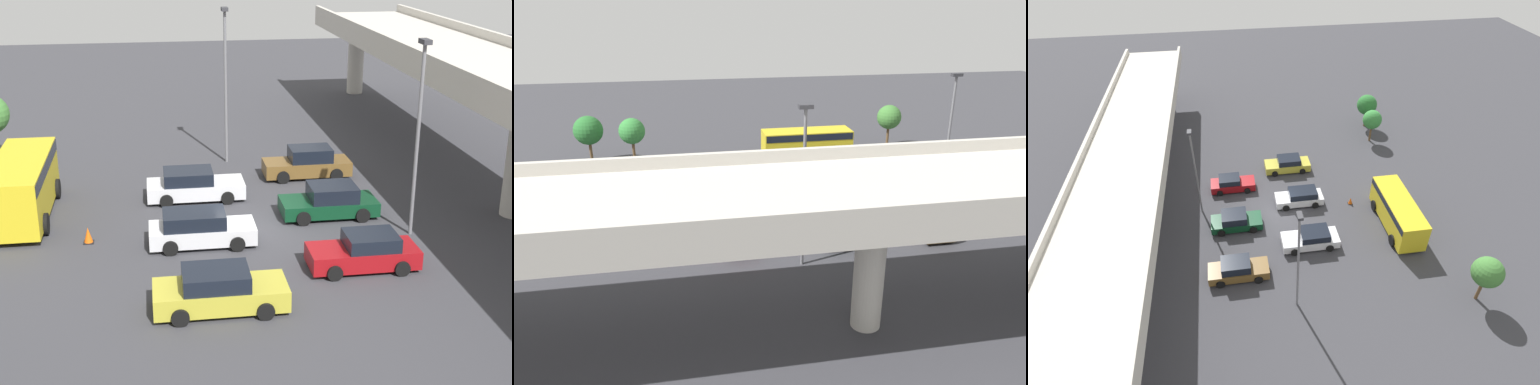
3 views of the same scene
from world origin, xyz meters
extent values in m
plane|color=#38383D|center=(0.00, 0.00, 0.00)|extent=(116.93, 116.93, 0.00)
cube|color=#BCB7AD|center=(0.00, 12.77, 6.07)|extent=(54.57, 6.97, 0.90)
cube|color=#BCB7AD|center=(0.00, 9.44, 6.79)|extent=(54.57, 0.30, 0.55)
cube|color=#BCB7AD|center=(0.00, 16.11, 6.79)|extent=(54.57, 0.30, 0.55)
cylinder|color=#BCB7AD|center=(0.00, 12.77, 2.81)|extent=(1.28, 1.28, 5.62)
cube|color=brown|center=(-6.87, 4.28, 0.56)|extent=(1.78, 4.68, 0.74)
cube|color=black|center=(-6.87, 4.46, 1.29)|extent=(1.64, 2.23, 0.72)
cylinder|color=black|center=(-5.96, 2.83, 0.34)|extent=(0.22, 0.68, 0.68)
cylinder|color=black|center=(-7.78, 2.83, 0.34)|extent=(0.22, 0.68, 0.68)
cylinder|color=black|center=(-5.96, 5.73, 0.34)|extent=(0.22, 0.68, 0.68)
cylinder|color=black|center=(-7.78, 5.73, 0.34)|extent=(0.22, 0.68, 0.68)
cube|color=silver|center=(-4.37, -1.90, 0.53)|extent=(1.98, 4.80, 0.71)
cube|color=black|center=(-4.37, -2.27, 1.20)|extent=(1.83, 2.41, 0.62)
cylinder|color=black|center=(-5.38, -0.42, 0.32)|extent=(0.22, 0.65, 0.65)
cylinder|color=black|center=(-3.35, -0.42, 0.32)|extent=(0.22, 0.65, 0.65)
cylinder|color=black|center=(-5.38, -3.39, 0.32)|extent=(0.22, 0.65, 0.65)
cylinder|color=black|center=(-3.35, -3.39, 0.32)|extent=(0.22, 0.65, 0.65)
cube|color=#0C381E|center=(-1.18, 4.09, 0.50)|extent=(1.98, 4.48, 0.64)
cube|color=black|center=(-1.18, 4.26, 1.17)|extent=(1.82, 2.17, 0.69)
cylinder|color=black|center=(-0.17, 2.70, 0.33)|extent=(0.22, 0.66, 0.66)
cylinder|color=black|center=(-2.20, 2.70, 0.33)|extent=(0.22, 0.66, 0.66)
cylinder|color=black|center=(-0.17, 5.47, 0.33)|extent=(0.22, 0.66, 0.66)
cylinder|color=black|center=(-2.20, 5.47, 0.33)|extent=(0.22, 0.66, 0.66)
cube|color=silver|center=(1.21, -2.00, 0.53)|extent=(1.81, 4.50, 0.70)
cube|color=black|center=(1.21, -2.34, 1.19)|extent=(1.67, 2.62, 0.62)
cylinder|color=black|center=(0.28, -0.61, 0.32)|extent=(0.22, 0.64, 0.64)
cylinder|color=black|center=(2.13, -0.61, 0.32)|extent=(0.22, 0.64, 0.64)
cylinder|color=black|center=(0.28, -3.39, 0.32)|extent=(0.22, 0.64, 0.64)
cylinder|color=black|center=(2.13, -3.39, 0.32)|extent=(0.22, 0.64, 0.64)
cube|color=maroon|center=(4.40, 4.09, 0.53)|extent=(1.78, 4.34, 0.72)
cube|color=black|center=(4.40, 4.41, 1.17)|extent=(1.64, 2.04, 0.56)
cylinder|color=black|center=(5.32, 2.75, 0.31)|extent=(0.22, 0.61, 0.61)
cylinder|color=black|center=(3.49, 2.75, 0.31)|extent=(0.22, 0.61, 0.61)
cylinder|color=black|center=(5.32, 5.44, 0.31)|extent=(0.22, 0.61, 0.61)
cylinder|color=black|center=(3.49, 5.44, 0.31)|extent=(0.22, 0.61, 0.61)
cube|color=gold|center=(6.85, -1.80, 0.56)|extent=(1.89, 4.73, 0.77)
cube|color=black|center=(6.85, -1.95, 1.24)|extent=(1.74, 2.34, 0.60)
cylinder|color=black|center=(5.89, -0.33, 0.31)|extent=(0.22, 0.63, 0.63)
cylinder|color=black|center=(7.82, -0.33, 0.31)|extent=(0.22, 0.63, 0.63)
cylinder|color=black|center=(5.89, -3.26, 0.31)|extent=(0.22, 0.63, 0.63)
cylinder|color=black|center=(7.82, -3.26, 0.31)|extent=(0.22, 0.63, 0.63)
cube|color=gold|center=(-3.15, -9.97, 1.53)|extent=(7.47, 2.36, 2.52)
cube|color=black|center=(-3.15, -9.97, 2.44)|extent=(7.32, 2.41, 0.55)
cylinder|color=black|center=(-5.47, -11.18, 0.49)|extent=(0.99, 0.29, 0.99)
cylinder|color=black|center=(-5.47, -8.77, 0.49)|extent=(0.99, 0.29, 0.99)
cylinder|color=black|center=(-0.84, -11.18, 0.49)|extent=(0.99, 0.29, 0.99)
cylinder|color=black|center=(-0.84, -8.77, 0.49)|extent=(0.99, 0.29, 0.99)
cylinder|color=slate|center=(-10.18, 0.28, 4.27)|extent=(0.16, 0.16, 8.53)
cube|color=#333338|center=(-10.18, 0.28, 8.63)|extent=(0.70, 0.35, 0.20)
cylinder|color=slate|center=(1.43, 7.17, 4.16)|extent=(0.16, 0.16, 8.32)
cube|color=#333338|center=(1.43, 7.17, 8.42)|extent=(0.70, 0.35, 0.20)
cylinder|color=brown|center=(-11.73, -12.93, 0.98)|extent=(0.24, 0.24, 1.97)
sphere|color=#3D7533|center=(-11.73, -12.93, 2.91)|extent=(2.22, 2.22, 2.22)
cylinder|color=brown|center=(11.34, -12.41, 0.92)|extent=(0.24, 0.24, 1.84)
sphere|color=#337F38|center=(11.34, -12.41, 2.77)|extent=(2.18, 2.18, 2.18)
cylinder|color=brown|center=(14.91, -12.95, 0.92)|extent=(0.24, 0.24, 1.84)
sphere|color=#286B2D|center=(14.91, -12.95, 2.87)|extent=(2.42, 2.42, 2.42)
cube|color=black|center=(0.34, -6.84, 0.02)|extent=(0.44, 0.44, 0.04)
cone|color=#EA590F|center=(0.34, -6.84, 0.35)|extent=(0.40, 0.40, 0.70)
camera|label=1|loc=(29.08, -3.84, 12.61)|focal=50.00mm
camera|label=2|loc=(7.29, 29.76, 13.18)|focal=35.00mm
camera|label=3|loc=(-27.71, 4.00, 24.53)|focal=28.00mm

